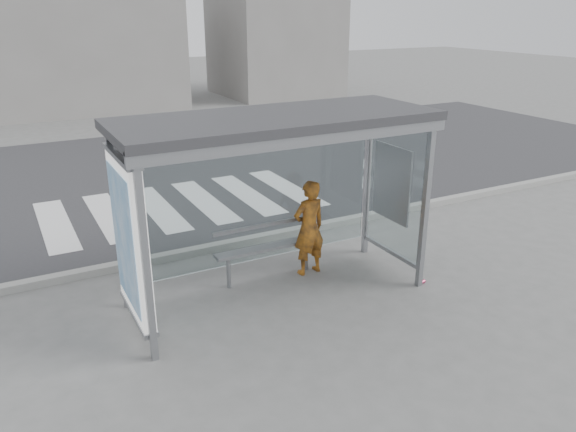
# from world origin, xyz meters

# --- Properties ---
(ground) EXTENTS (80.00, 80.00, 0.00)m
(ground) POSITION_xyz_m (0.00, 0.00, 0.00)
(ground) COLOR #5E5E5C
(ground) RESTS_ON ground
(road) EXTENTS (30.00, 10.00, 0.01)m
(road) POSITION_xyz_m (0.00, 7.00, 0.00)
(road) COLOR #2E2E31
(road) RESTS_ON ground
(curb) EXTENTS (30.00, 0.18, 0.12)m
(curb) POSITION_xyz_m (0.00, 1.95, 0.06)
(curb) COLOR gray
(curb) RESTS_ON ground
(crosswalk) EXTENTS (5.55, 3.00, 0.00)m
(crosswalk) POSITION_xyz_m (0.00, 4.50, 0.00)
(crosswalk) COLOR silver
(crosswalk) RESTS_ON ground
(bus_shelter) EXTENTS (4.25, 1.65, 2.62)m
(bus_shelter) POSITION_xyz_m (-0.37, 0.06, 1.98)
(bus_shelter) COLOR gray
(bus_shelter) RESTS_ON ground
(building_center) EXTENTS (8.00, 5.00, 5.00)m
(building_center) POSITION_xyz_m (0.00, 18.00, 2.50)
(building_center) COLOR slate
(building_center) RESTS_ON ground
(building_right) EXTENTS (5.00, 5.00, 7.00)m
(building_right) POSITION_xyz_m (9.00, 18.00, 3.50)
(building_right) COLOR slate
(building_right) RESTS_ON ground
(person) EXTENTS (0.58, 0.41, 1.50)m
(person) POSITION_xyz_m (0.76, 0.46, 0.75)
(person) COLOR red
(person) RESTS_ON ground
(bench) EXTENTS (1.69, 0.21, 0.87)m
(bench) POSITION_xyz_m (0.13, 0.58, 0.52)
(bench) COLOR slate
(bench) RESTS_ON ground
(soda_can) EXTENTS (0.11, 0.07, 0.06)m
(soda_can) POSITION_xyz_m (2.08, -0.68, 0.03)
(soda_can) COLOR #D43E6B
(soda_can) RESTS_ON ground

